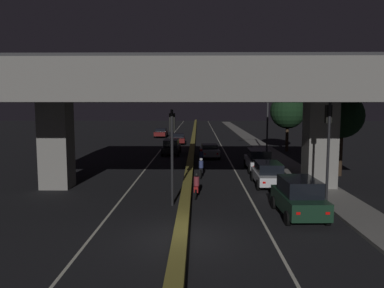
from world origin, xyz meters
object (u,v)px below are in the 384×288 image
object	(u,v)px
motorcycle_blue_filtering_far	(201,158)
car_silver_fourth	(209,150)
car_white_third	(258,159)
car_black_lead_oncoming	(171,147)
street_lamp	(264,112)
car_dark_red_third_oncoming	(161,133)
car_white_second	(268,173)
car_dark_green_lead	(299,197)
traffic_light_right_of_median	(328,135)
car_dark_red_second_oncoming	(177,139)
pedestrian_on_sidewalk	(321,169)
motorcycle_black_filtering_mid	(201,169)
traffic_light_left_of_median	(172,140)
motorcycle_red_filtering_near	(196,186)

from	to	relation	value
motorcycle_blue_filtering_far	car_silver_fourth	bearing A→B (deg)	-10.47
car_white_third	car_black_lead_oncoming	world-z (taller)	car_white_third
car_silver_fourth	street_lamp	bearing A→B (deg)	-87.19
motorcycle_blue_filtering_far	street_lamp	bearing A→B (deg)	-51.12
car_dark_red_third_oncoming	car_white_second	bearing A→B (deg)	17.91
car_white_second	car_silver_fourth	bearing A→B (deg)	15.90
street_lamp	car_dark_green_lead	world-z (taller)	street_lamp
traffic_light_right_of_median	car_black_lead_oncoming	world-z (taller)	traffic_light_right_of_median
car_dark_red_second_oncoming	pedestrian_on_sidewalk	size ratio (longest dim) A/B	2.61
pedestrian_on_sidewalk	motorcycle_black_filtering_mid	bearing A→B (deg)	167.86
car_white_second	car_silver_fourth	world-z (taller)	car_white_second
traffic_light_right_of_median	car_silver_fourth	xyz separation A→B (m)	(-5.60, 17.65, -3.06)
car_silver_fourth	pedestrian_on_sidewalk	xyz separation A→B (m)	(7.22, -11.87, 0.26)
traffic_light_left_of_median	traffic_light_right_of_median	world-z (taller)	traffic_light_right_of_median
car_dark_red_second_oncoming	car_dark_red_third_oncoming	distance (m)	10.20
traffic_light_left_of_median	pedestrian_on_sidewalk	xyz separation A→B (m)	(9.71, 5.77, -2.51)
car_dark_green_lead	pedestrian_on_sidewalk	bearing A→B (deg)	-26.42
street_lamp	pedestrian_on_sidewalk	size ratio (longest dim) A/B	4.67
motorcycle_black_filtering_mid	car_dark_green_lead	bearing A→B (deg)	-151.90
car_white_third	motorcycle_blue_filtering_far	xyz separation A→B (m)	(-4.56, 2.84, -0.30)
car_black_lead_oncoming	motorcycle_black_filtering_mid	distance (m)	12.56
traffic_light_left_of_median	motorcycle_blue_filtering_far	world-z (taller)	traffic_light_left_of_median
car_white_second	motorcycle_blue_filtering_far	distance (m)	9.42
car_dark_green_lead	car_dark_red_third_oncoming	world-z (taller)	car_dark_green_lead
street_lamp	car_dark_green_lead	xyz separation A→B (m)	(-1.76, -20.10, -3.54)
car_black_lead_oncoming	car_dark_green_lead	bearing A→B (deg)	20.75
traffic_light_right_of_median	motorcycle_black_filtering_mid	world-z (taller)	traffic_light_right_of_median
car_white_second	traffic_light_left_of_median	bearing A→B (deg)	129.52
motorcycle_red_filtering_near	pedestrian_on_sidewalk	distance (m)	9.35
street_lamp	car_dark_red_second_oncoming	world-z (taller)	street_lamp
car_dark_red_second_oncoming	car_dark_red_third_oncoming	world-z (taller)	car_dark_red_third_oncoming
street_lamp	car_dark_red_second_oncoming	bearing A→B (deg)	128.52
traffic_light_left_of_median	street_lamp	world-z (taller)	street_lamp
car_dark_red_second_oncoming	car_dark_red_third_oncoming	size ratio (longest dim) A/B	1.00
car_white_third	car_dark_red_third_oncoming	bearing A→B (deg)	21.16
street_lamp	motorcycle_black_filtering_mid	bearing A→B (deg)	-120.78
traffic_light_right_of_median	motorcycle_red_filtering_near	size ratio (longest dim) A/B	2.93
car_dark_red_third_oncoming	pedestrian_on_sidewalk	size ratio (longest dim) A/B	2.61
traffic_light_right_of_median	motorcycle_blue_filtering_far	bearing A→B (deg)	116.13
car_silver_fourth	pedestrian_on_sidewalk	size ratio (longest dim) A/B	2.76
car_white_third	motorcycle_blue_filtering_far	world-z (taller)	car_white_third
car_black_lead_oncoming	motorcycle_red_filtering_near	bearing A→B (deg)	9.99
traffic_light_left_of_median	motorcycle_black_filtering_mid	size ratio (longest dim) A/B	2.60
car_black_lead_oncoming	car_dark_red_third_oncoming	xyz separation A→B (m)	(-3.06, 19.84, -0.09)
street_lamp	pedestrian_on_sidewalk	bearing A→B (deg)	-81.79
street_lamp	car_dark_red_second_oncoming	xyz separation A→B (m)	(-9.30, 11.68, -3.78)
traffic_light_left_of_median	car_dark_green_lead	world-z (taller)	traffic_light_left_of_median
car_white_second	motorcycle_black_filtering_mid	xyz separation A→B (m)	(-4.38, 2.74, -0.20)
motorcycle_blue_filtering_far	car_dark_red_third_oncoming	bearing A→B (deg)	13.33
car_dark_red_second_oncoming	car_dark_red_third_oncoming	xyz separation A→B (m)	(-3.14, 9.71, 0.03)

